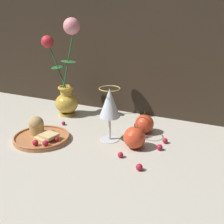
% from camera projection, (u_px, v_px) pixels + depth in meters
% --- Properties ---
extents(ground_plane, '(2.40, 2.40, 0.00)m').
position_uv_depth(ground_plane, '(86.00, 139.00, 1.04)').
color(ground_plane, '#B7B2A3').
rests_on(ground_plane, ground).
extents(vase, '(0.17, 0.09, 0.38)m').
position_uv_depth(vase, '(66.00, 83.00, 1.20)').
color(vase, gold).
rests_on(vase, ground_plane).
extents(plate_with_pastries, '(0.18, 0.18, 0.07)m').
position_uv_depth(plate_with_pastries, '(41.00, 135.00, 1.03)').
color(plate_with_pastries, '#B77042').
rests_on(plate_with_pastries, ground_plane).
extents(wine_glass, '(0.07, 0.07, 0.18)m').
position_uv_depth(wine_glass, '(110.00, 105.00, 0.99)').
color(wine_glass, silver).
rests_on(wine_glass, ground_plane).
extents(apple_beside_vase, '(0.07, 0.07, 0.08)m').
position_uv_depth(apple_beside_vase, '(144.00, 124.00, 1.07)').
color(apple_beside_vase, '#D14223').
rests_on(apple_beside_vase, ground_plane).
extents(apple_near_glass, '(0.07, 0.07, 0.08)m').
position_uv_depth(apple_near_glass, '(135.00, 138.00, 0.96)').
color(apple_near_glass, '#D14223').
rests_on(apple_near_glass, ground_plane).
extents(berry_near_plate, '(0.02, 0.02, 0.02)m').
position_uv_depth(berry_near_plate, '(165.00, 141.00, 1.00)').
color(berry_near_plate, '#AD192D').
rests_on(berry_near_plate, ground_plane).
extents(berry_front_center, '(0.02, 0.02, 0.02)m').
position_uv_depth(berry_front_center, '(160.00, 147.00, 0.96)').
color(berry_front_center, '#AD192D').
rests_on(berry_front_center, ground_plane).
extents(berry_by_glass_stem, '(0.01, 0.01, 0.01)m').
position_uv_depth(berry_by_glass_stem, '(63.00, 123.00, 1.15)').
color(berry_by_glass_stem, '#AD192D').
rests_on(berry_by_glass_stem, ground_plane).
extents(berry_under_candlestick, '(0.02, 0.02, 0.02)m').
position_uv_depth(berry_under_candlestick, '(121.00, 155.00, 0.91)').
color(berry_under_candlestick, '#AD192D').
rests_on(berry_under_candlestick, ground_plane).
extents(berry_far_right, '(0.02, 0.02, 0.02)m').
position_uv_depth(berry_far_right, '(139.00, 167.00, 0.85)').
color(berry_far_right, '#AD192D').
rests_on(berry_far_right, ground_plane).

